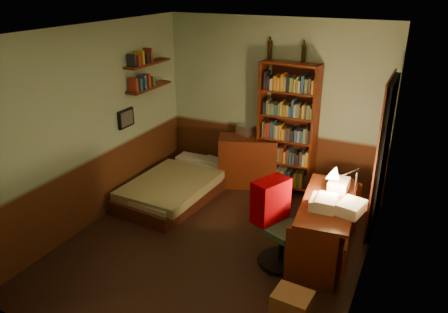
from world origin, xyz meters
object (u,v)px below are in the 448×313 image
at_px(bed, 177,179).
at_px(desk, 326,228).
at_px(mini_stereo, 246,130).
at_px(dresser, 247,161).
at_px(bookshelf, 287,129).
at_px(desk_lamp, 357,178).
at_px(cardboard_box_b, 292,304).
at_px(office_chair, 283,224).

xyz_separation_m(bed, desk, (2.38, -0.54, 0.09)).
relative_size(mini_stereo, desk, 0.19).
height_order(mini_stereo, desk, mini_stereo).
bearing_deg(dresser, desk, -63.60).
relative_size(dresser, mini_stereo, 3.51).
distance_m(dresser, bookshelf, 0.85).
relative_size(mini_stereo, desk_lamp, 0.45).
height_order(desk, cardboard_box_b, desk).
bearing_deg(desk_lamp, mini_stereo, 169.11).
bearing_deg(bed, bookshelf, 39.37).
height_order(bed, desk_lamp, desk_lamp).
relative_size(bed, bookshelf, 0.94).
xyz_separation_m(bookshelf, cardboard_box_b, (0.96, -2.63, -0.87)).
bearing_deg(dresser, bookshelf, -14.30).
height_order(dresser, office_chair, office_chair).
bearing_deg(office_chair, desk_lamp, 62.26).
height_order(desk, office_chair, office_chair).
bearing_deg(dresser, cardboard_box_b, -80.91).
xyz_separation_m(dresser, bookshelf, (0.60, 0.08, 0.60)).
distance_m(bookshelf, desk_lamp, 1.84).
distance_m(mini_stereo, desk_lamp, 2.39).
bearing_deg(desk, mini_stereo, 131.80).
xyz_separation_m(dresser, cardboard_box_b, (1.56, -2.55, -0.27)).
xyz_separation_m(mini_stereo, office_chair, (1.27, -1.91, -0.34)).
relative_size(dresser, desk_lamp, 1.59).
relative_size(bed, desk_lamp, 3.31).
height_order(desk, desk_lamp, desk_lamp).
bearing_deg(desk, dresser, 132.65).
bearing_deg(desk_lamp, cardboard_box_b, -78.22).
xyz_separation_m(mini_stereo, bookshelf, (0.69, -0.04, 0.13)).
height_order(mini_stereo, office_chair, office_chair).
xyz_separation_m(desk, office_chair, (-0.41, -0.40, 0.16)).
distance_m(dresser, office_chair, 2.15).
bearing_deg(bookshelf, desk, -49.84).
bearing_deg(dresser, desk_lamp, -56.65).
height_order(bookshelf, office_chair, bookshelf).
height_order(office_chair, cardboard_box_b, office_chair).
bearing_deg(mini_stereo, dresser, -36.03).
xyz_separation_m(bed, office_chair, (1.97, -0.94, 0.25)).
bearing_deg(office_chair, desk, 68.24).
bearing_deg(cardboard_box_b, office_chair, 116.37).
bearing_deg(bed, desk, -7.41).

